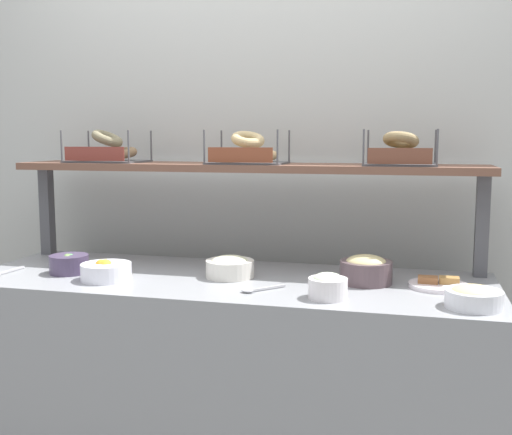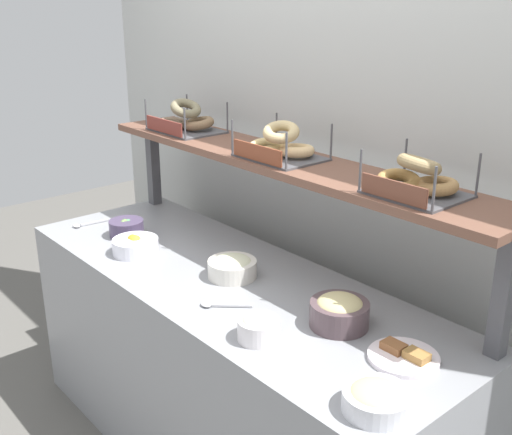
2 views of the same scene
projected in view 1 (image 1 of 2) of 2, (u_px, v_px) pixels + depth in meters
back_wall at (261, 178)px, 2.87m from camera, size 3.22×0.06×2.40m
deli_counter at (227, 383)px, 2.44m from camera, size 2.02×0.70×0.85m
shelf_riser_left at (47, 211)px, 2.85m from camera, size 0.05×0.05×0.40m
shelf_riser_right at (482, 226)px, 2.39m from camera, size 0.05×0.05×0.40m
upper_shelf at (245, 167)px, 2.59m from camera, size 1.98×0.32×0.03m
bowl_veggie_mix at (69, 264)px, 2.47m from camera, size 0.15×0.15×0.08m
bowl_potato_salad at (230, 267)px, 2.39m from camera, size 0.19×0.19×0.09m
bowl_fruit_salad at (106, 271)px, 2.35m from camera, size 0.19×0.19×0.08m
bowl_egg_salad at (474, 297)px, 1.96m from camera, size 0.18×0.18×0.07m
bowl_hummus at (366, 269)px, 2.29m from camera, size 0.19×0.19×0.11m
bowl_scallion_spread at (328, 286)px, 2.08m from camera, size 0.13×0.13×0.09m
serving_plate_white at (438, 284)px, 2.23m from camera, size 0.21×0.21×0.04m
serving_spoon_near_plate at (3, 272)px, 2.45m from camera, size 0.04×0.18×0.01m
serving_spoon_by_edge at (257, 289)px, 2.18m from camera, size 0.14×0.14×0.01m
bagel_basket_poppy at (107, 152)px, 2.73m from camera, size 0.33×0.26×0.15m
bagel_basket_plain at (247, 153)px, 2.56m from camera, size 0.31×0.26×0.14m
bagel_basket_everything at (400, 153)px, 2.41m from camera, size 0.29×0.25×0.14m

